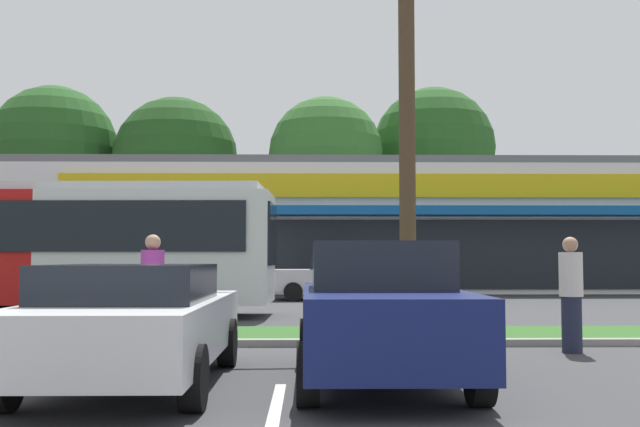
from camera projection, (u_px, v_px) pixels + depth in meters
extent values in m
cube|color=#2D5B23|center=(214.00, 335.00, 13.41)|extent=(56.00, 2.20, 0.12)
cube|color=gray|center=(205.00, 343.00, 12.19)|extent=(56.00, 0.24, 0.12)
cube|color=silver|center=(348.00, 233.00, 36.27)|extent=(29.61, 13.19, 5.28)
cube|color=black|center=(358.00, 254.00, 29.59)|extent=(24.88, 0.08, 2.74)
cube|color=#0F4C8C|center=(359.00, 211.00, 29.03)|extent=(27.84, 1.40, 0.35)
cube|color=gold|center=(357.00, 186.00, 29.71)|extent=(23.69, 0.16, 0.95)
cube|color=slate|center=(348.00, 176.00, 36.44)|extent=(29.61, 13.19, 0.30)
cylinder|color=#473323|center=(52.00, 239.00, 43.81)|extent=(0.44, 0.44, 5.13)
sphere|color=#23511E|center=(54.00, 148.00, 44.13)|extent=(7.41, 7.41, 7.41)
cylinder|color=#473323|center=(175.00, 244.00, 42.96)|extent=(0.44, 0.44, 4.46)
sphere|color=#1E4719|center=(176.00, 159.00, 43.25)|extent=(7.18, 7.18, 7.18)
cylinder|color=#473323|center=(326.00, 240.00, 41.93)|extent=(0.44, 0.44, 4.91)
sphere|color=#2D6026|center=(326.00, 154.00, 42.21)|extent=(6.46, 6.46, 6.46)
cylinder|color=#473323|center=(434.00, 238.00, 45.24)|extent=(0.44, 0.44, 5.36)
sphere|color=#23511E|center=(434.00, 148.00, 45.56)|extent=(7.42, 7.42, 7.42)
cylinder|color=#4C3826|center=(407.00, 89.00, 13.71)|extent=(0.30, 0.30, 9.10)
cube|color=silver|center=(161.00, 248.00, 18.48)|extent=(5.52, 2.69, 2.70)
cube|color=silver|center=(29.00, 190.00, 18.60)|extent=(11.69, 2.60, 0.20)
cube|color=black|center=(5.00, 226.00, 17.24)|extent=(11.14, 0.36, 1.19)
cube|color=black|center=(272.00, 235.00, 18.47)|extent=(0.12, 2.17, 1.51)
cylinder|color=black|center=(205.00, 294.00, 19.57)|extent=(1.01, 0.33, 1.00)
cylinder|color=black|center=(189.00, 299.00, 17.23)|extent=(1.01, 0.33, 1.00)
cylinder|color=black|center=(10.00, 294.00, 19.62)|extent=(1.01, 0.33, 1.00)
cube|color=navy|center=(380.00, 322.00, 8.65)|extent=(1.76, 4.37, 0.77)
cube|color=black|center=(378.00, 265.00, 8.91)|extent=(1.55, 1.97, 0.55)
cylinder|color=black|center=(479.00, 374.00, 7.29)|extent=(0.22, 0.64, 0.64)
cylinder|color=black|center=(308.00, 374.00, 7.26)|extent=(0.22, 0.64, 0.64)
cylinder|color=black|center=(433.00, 342.00, 9.99)|extent=(0.22, 0.64, 0.64)
cylinder|color=black|center=(308.00, 343.00, 9.97)|extent=(0.22, 0.64, 0.64)
cube|color=#B7B7BC|center=(333.00, 280.00, 25.72)|extent=(4.36, 1.88, 0.73)
cube|color=black|center=(339.00, 263.00, 25.75)|extent=(1.96, 1.65, 0.41)
cylinder|color=black|center=(293.00, 292.00, 24.78)|extent=(0.64, 0.22, 0.64)
cylinder|color=black|center=(294.00, 290.00, 26.56)|extent=(0.64, 0.22, 0.64)
cylinder|color=black|center=(374.00, 292.00, 24.83)|extent=(0.64, 0.22, 0.64)
cylinder|color=black|center=(370.00, 290.00, 26.61)|extent=(0.64, 0.22, 0.64)
cube|color=silver|center=(135.00, 328.00, 8.51)|extent=(1.88, 4.76, 0.65)
cube|color=black|center=(131.00, 283.00, 8.30)|extent=(1.65, 2.14, 0.40)
cylinder|color=black|center=(93.00, 343.00, 9.95)|extent=(0.22, 0.64, 0.64)
cylinder|color=black|center=(227.00, 342.00, 9.98)|extent=(0.22, 0.64, 0.64)
cylinder|color=black|center=(3.00, 378.00, 7.01)|extent=(0.22, 0.64, 0.64)
cylinder|color=black|center=(193.00, 378.00, 7.03)|extent=(0.22, 0.64, 0.64)
cylinder|color=#1E2338|center=(572.00, 325.00, 11.42)|extent=(0.30, 0.30, 0.86)
cylinder|color=silver|center=(571.00, 274.00, 11.46)|extent=(0.36, 0.36, 0.68)
sphere|color=tan|center=(570.00, 245.00, 11.49)|extent=(0.24, 0.24, 0.24)
cylinder|color=black|center=(152.00, 323.00, 11.61)|extent=(0.31, 0.31, 0.88)
cylinder|color=#99338C|center=(153.00, 272.00, 11.66)|extent=(0.37, 0.37, 0.70)
sphere|color=tan|center=(153.00, 242.00, 11.69)|extent=(0.24, 0.24, 0.24)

